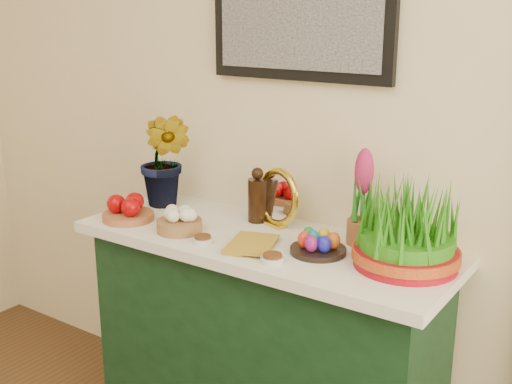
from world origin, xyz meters
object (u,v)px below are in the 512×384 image
wheatgrass_sabzeh (407,230)px  book (230,241)px  hyacinth_green (165,144)px  mirror (278,198)px  sideboard (263,351)px

wheatgrass_sabzeh → book: bearing=-163.9°
hyacinth_green → book: size_ratio=2.57×
mirror → book: size_ratio=1.12×
hyacinth_green → mirror: hyacinth_green is taller
sideboard → wheatgrass_sabzeh: wheatgrass_sabzeh is taller
sideboard → book: book is taller
wheatgrass_sabzeh → hyacinth_green: bearing=176.9°
hyacinth_green → book: hyacinth_green is taller
sideboard → hyacinth_green: 0.91m
hyacinth_green → wheatgrass_sabzeh: bearing=-14.8°
sideboard → wheatgrass_sabzeh: (0.52, 0.03, 0.59)m
hyacinth_green → wheatgrass_sabzeh: hyacinth_green is taller
wheatgrass_sabzeh → sideboard: bearing=-176.8°
sideboard → book: bearing=-109.8°
sideboard → book: 0.50m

